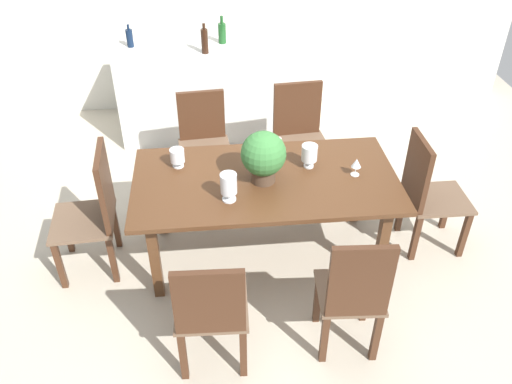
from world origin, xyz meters
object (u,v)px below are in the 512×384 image
object	(u,v)px
wine_bottle_tall	(222,33)
crystal_vase_center_near	(229,185)
wine_glass	(356,164)
dining_table	(265,187)
crystal_vase_left	(309,153)
chair_far_left	(204,139)
flower_centerpiece	(264,155)
chair_foot_end	(426,190)
chair_near_right	(354,293)
wine_bottle_green	(130,38)
kitchen_counter	(215,91)
wine_bottle_dark	(205,41)
chair_far_right	(299,131)
chair_near_left	(211,308)
crystal_vase_right	(177,156)
chair_head_end	(95,207)

from	to	relation	value
wine_bottle_tall	crystal_vase_center_near	bearing A→B (deg)	-91.85
wine_glass	dining_table	bearing A→B (deg)	178.36
crystal_vase_left	wine_glass	world-z (taller)	crystal_vase_left
chair_far_left	flower_centerpiece	distance (m)	1.19
chair_foot_end	chair_near_right	xyz separation A→B (m)	(-0.82, -0.99, 0.00)
flower_centerpiece	wine_bottle_green	world-z (taller)	wine_bottle_green
crystal_vase_left	crystal_vase_center_near	xyz separation A→B (m)	(-0.62, -0.35, 0.01)
chair_foot_end	wine_glass	xyz separation A→B (m)	(-0.59, -0.02, 0.29)
wine_glass	kitchen_counter	xyz separation A→B (m)	(-0.96, 2.04, -0.35)
wine_bottle_dark	crystal_vase_left	bearing A→B (deg)	-67.30
chair_near_right	wine_glass	world-z (taller)	chair_near_right
chair_foot_end	crystal_vase_center_near	xyz separation A→B (m)	(-1.53, -0.23, 0.33)
wine_bottle_green	chair_far_right	bearing A→B (deg)	-35.29
chair_near_left	crystal_vase_right	distance (m)	1.27
wine_bottle_tall	wine_bottle_dark	distance (m)	0.31
flower_centerpiece	crystal_vase_left	size ratio (longest dim) A/B	2.14
chair_far_right	flower_centerpiece	distance (m)	1.19
dining_table	crystal_vase_center_near	size ratio (longest dim) A/B	9.20
chair_head_end	wine_bottle_dark	size ratio (longest dim) A/B	3.51
flower_centerpiece	crystal_vase_center_near	world-z (taller)	flower_centerpiece
kitchen_counter	chair_head_end	bearing A→B (deg)	-115.10
chair_head_end	chair_near_right	xyz separation A→B (m)	(1.68, -0.99, -0.02)
crystal_vase_left	crystal_vase_center_near	size ratio (longest dim) A/B	0.87
dining_table	crystal_vase_right	xyz separation A→B (m)	(-0.63, 0.22, 0.17)
crystal_vase_right	wine_bottle_dark	bearing A→B (deg)	81.17
chair_far_left	crystal_vase_center_near	size ratio (longest dim) A/B	4.40
wine_bottle_tall	flower_centerpiece	bearing A→B (deg)	-85.08
chair_near_right	crystal_vase_right	xyz separation A→B (m)	(-1.06, 1.21, 0.28)
chair_near_left	chair_foot_end	size ratio (longest dim) A/B	0.94
chair_far_right	chair_far_left	bearing A→B (deg)	175.63
kitchen_counter	wine_bottle_tall	xyz separation A→B (m)	(0.10, 0.09, 0.59)
crystal_vase_left	wine_bottle_tall	distance (m)	2.07
dining_table	chair_head_end	distance (m)	1.25
dining_table	wine_bottle_tall	xyz separation A→B (m)	(-0.20, 2.11, 0.43)
dining_table	crystal_vase_right	size ratio (longest dim) A/B	13.19
wine_bottle_tall	dining_table	bearing A→B (deg)	-84.51
chair_far_right	wine_bottle_green	size ratio (longest dim) A/B	4.33
dining_table	chair_near_left	xyz separation A→B (m)	(-0.44, -1.00, -0.14)
flower_centerpiece	crystal_vase_center_near	size ratio (longest dim) A/B	1.86
chair_far_right	wine_bottle_tall	distance (m)	1.39
flower_centerpiece	wine_glass	xyz separation A→B (m)	(0.68, 0.01, -0.12)
crystal_vase_left	kitchen_counter	xyz separation A→B (m)	(-0.64, 1.90, -0.36)
chair_far_left	kitchen_counter	xyz separation A→B (m)	(0.14, 1.03, -0.03)
chair_far_left	crystal_vase_center_near	distance (m)	1.28
crystal_vase_center_near	wine_glass	distance (m)	0.96
crystal_vase_center_near	crystal_vase_right	xyz separation A→B (m)	(-0.36, 0.46, -0.04)
chair_far_right	crystal_vase_center_near	bearing A→B (deg)	-124.45
chair_far_left	crystal_vase_left	size ratio (longest dim) A/B	5.07
crystal_vase_left	chair_near_left	bearing A→B (deg)	-124.82
wine_bottle_dark	chair_head_end	bearing A→B (deg)	-115.13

